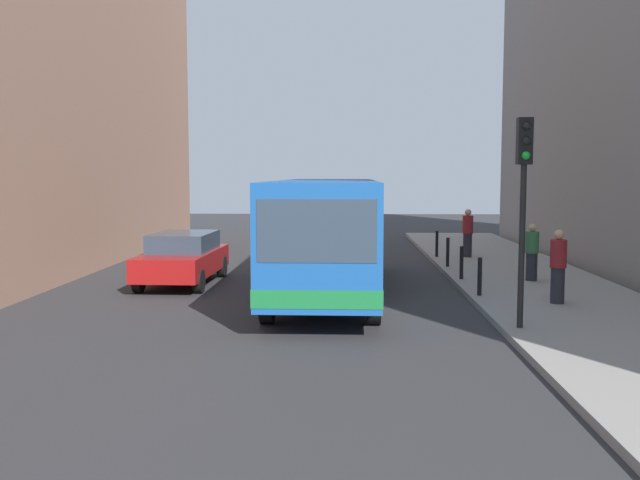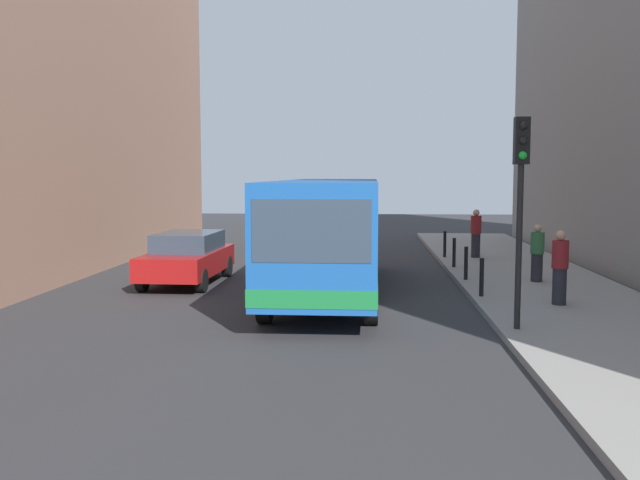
# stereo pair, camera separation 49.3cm
# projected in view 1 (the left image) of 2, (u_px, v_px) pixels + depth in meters

# --- Properties ---
(ground_plane) EXTENTS (80.00, 80.00, 0.00)m
(ground_plane) POSITION_uv_depth(u_px,v_px,m) (341.00, 308.00, 16.88)
(ground_plane) COLOR #2D2D30
(sidewalk) EXTENTS (4.40, 40.00, 0.15)m
(sidewalk) POSITION_uv_depth(u_px,v_px,m) (571.00, 306.00, 16.68)
(sidewalk) COLOR gray
(sidewalk) RESTS_ON ground
(bus) EXTENTS (2.62, 11.04, 3.00)m
(bus) POSITION_uv_depth(u_px,v_px,m) (327.00, 228.00, 18.91)
(bus) COLOR #19519E
(bus) RESTS_ON ground
(car_beside_bus) EXTENTS (1.97, 4.45, 1.48)m
(car_beside_bus) POSITION_uv_depth(u_px,v_px,m) (183.00, 257.00, 20.47)
(car_beside_bus) COLOR maroon
(car_beside_bus) RESTS_ON ground
(traffic_light) EXTENTS (0.28, 0.33, 4.10)m
(traffic_light) POSITION_uv_depth(u_px,v_px,m) (524.00, 182.00, 13.75)
(traffic_light) COLOR black
(traffic_light) RESTS_ON sidewalk
(bollard_near) EXTENTS (0.11, 0.11, 0.95)m
(bollard_near) POSITION_uv_depth(u_px,v_px,m) (480.00, 276.00, 17.69)
(bollard_near) COLOR black
(bollard_near) RESTS_ON sidewalk
(bollard_mid) EXTENTS (0.11, 0.11, 0.95)m
(bollard_mid) POSITION_uv_depth(u_px,v_px,m) (462.00, 263.00, 20.47)
(bollard_mid) COLOR black
(bollard_mid) RESTS_ON sidewalk
(bollard_far) EXTENTS (0.11, 0.11, 0.95)m
(bollard_far) POSITION_uv_depth(u_px,v_px,m) (448.00, 252.00, 23.24)
(bollard_far) COLOR black
(bollard_far) RESTS_ON sidewalk
(bollard_farthest) EXTENTS (0.11, 0.11, 0.95)m
(bollard_farthest) POSITION_uv_depth(u_px,v_px,m) (437.00, 244.00, 26.02)
(bollard_farthest) COLOR black
(bollard_farthest) RESTS_ON sidewalk
(pedestrian_near_signal) EXTENTS (0.38, 0.38, 1.73)m
(pedestrian_near_signal) POSITION_uv_depth(u_px,v_px,m) (558.00, 267.00, 16.57)
(pedestrian_near_signal) COLOR #26262D
(pedestrian_near_signal) RESTS_ON sidewalk
(pedestrian_mid_sidewalk) EXTENTS (0.38, 0.38, 1.61)m
(pedestrian_mid_sidewalk) POSITION_uv_depth(u_px,v_px,m) (532.00, 253.00, 20.14)
(pedestrian_mid_sidewalk) COLOR #26262D
(pedestrian_mid_sidewalk) RESTS_ON sidewalk
(pedestrian_far_sidewalk) EXTENTS (0.38, 0.38, 1.75)m
(pedestrian_far_sidewalk) POSITION_uv_depth(u_px,v_px,m) (468.00, 233.00, 25.89)
(pedestrian_far_sidewalk) COLOR #26262D
(pedestrian_far_sidewalk) RESTS_ON sidewalk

